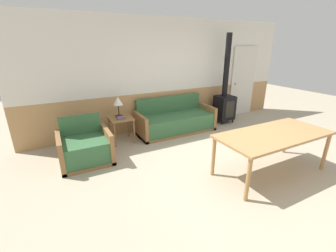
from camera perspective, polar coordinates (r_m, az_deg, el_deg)
The scene contains 10 objects.
ground_plane at distance 4.24m, azimuth 17.84°, elevation -10.51°, with size 16.00×16.00×0.00m, color #B2A58C.
wall_back at distance 5.84m, azimuth 0.62°, elevation 12.83°, with size 7.20×0.06×2.70m.
couch at distance 5.63m, azimuth 1.87°, elevation 1.17°, with size 1.95×0.81×0.84m.
armchair at distance 4.47m, azimuth -20.29°, elevation -5.38°, with size 0.91×0.82×0.81m.
side_table at distance 5.07m, azimuth -11.84°, elevation 0.97°, with size 0.50×0.50×0.57m.
table_lamp at distance 5.03m, azimuth -12.58°, elevation 5.99°, with size 0.21×0.21×0.45m.
book_stack at distance 4.95m, azimuth -11.88°, elevation 2.03°, with size 0.21×0.18×0.05m.
dining_table at distance 4.07m, azimuth 25.26°, elevation -2.55°, with size 1.95×0.87×0.72m.
wood_stove at distance 6.43m, azimuth 14.22°, elevation 6.60°, with size 0.47×0.45×2.36m.
entry_door at distance 7.33m, azimuth 18.43°, elevation 10.69°, with size 0.90×0.09×2.04m.
Camera 1 is at (-2.73, -2.48, 2.09)m, focal length 24.00 mm.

